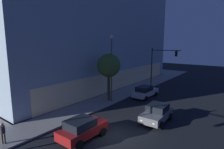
{
  "coord_description": "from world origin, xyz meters",
  "views": [
    {
      "loc": [
        -11.6,
        -8.45,
        7.7
      ],
      "look_at": [
        4.61,
        3.8,
        4.25
      ],
      "focal_mm": 29.5,
      "sensor_mm": 36.0,
      "label": 1
    }
  ],
  "objects": [
    {
      "name": "traffic_light_far_corner",
      "position": [
        19.1,
        4.2,
        4.72
      ],
      "size": [
        0.32,
        5.17,
        6.73
      ],
      "color": "black",
      "rests_on": "sidewalk_corner"
    },
    {
      "name": "sidewalk_tree",
      "position": [
        7.16,
        6.28,
        4.82
      ],
      "size": [
        3.09,
        3.09,
        6.26
      ],
      "color": "#4E3B1E",
      "rests_on": "sidewalk_corner"
    },
    {
      "name": "car_silver",
      "position": [
        11.84,
        3.28,
        0.83
      ],
      "size": [
        4.84,
        2.24,
        1.65
      ],
      "color": "#B7BABF",
      "rests_on": "ground"
    },
    {
      "name": "car_red",
      "position": [
        -1.92,
        1.88,
        0.9
      ],
      "size": [
        4.22,
        2.21,
        1.74
      ],
      "color": "maroon",
      "rests_on": "ground"
    },
    {
      "name": "street_lamp_sidewalk",
      "position": [
        7.0,
        5.7,
        5.49
      ],
      "size": [
        0.44,
        0.44,
        8.59
      ],
      "color": "#494949",
      "rests_on": "sidewalk_corner"
    },
    {
      "name": "ground_plane",
      "position": [
        0.0,
        0.0,
        0.0
      ],
      "size": [
        120.0,
        120.0,
        0.0
      ],
      "primitive_type": "plane",
      "color": "black"
    },
    {
      "name": "pedestrian_waiting",
      "position": [
        -6.26,
        5.91,
        1.15
      ],
      "size": [
        0.36,
        0.36,
        1.68
      ],
      "color": "#4C473D",
      "rests_on": "sidewalk_corner"
    },
    {
      "name": "car_grey",
      "position": [
        4.87,
        -1.53,
        0.87
      ],
      "size": [
        4.16,
        2.29,
        1.71
      ],
      "color": "slate",
      "rests_on": "ground"
    },
    {
      "name": "modern_building",
      "position": [
        14.04,
        24.26,
        10.79
      ],
      "size": [
        36.79,
        31.23,
        21.71
      ],
      "color": "#4C4C51",
      "rests_on": "ground"
    }
  ]
}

